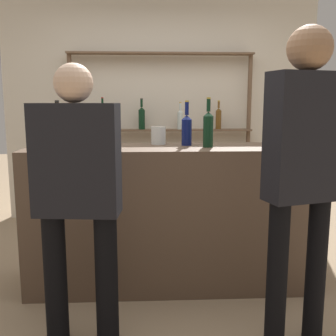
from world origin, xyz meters
TOP-DOWN VIEW (x-y plane):
  - ground_plane at (0.00, 0.00)m, footprint 16.00×16.00m
  - bar_counter at (0.00, 0.00)m, footprint 2.10×0.60m
  - back_wall at (0.00, 1.90)m, footprint 3.70×0.12m
  - back_shelf at (-0.01, 1.72)m, footprint 2.14×0.18m
  - counter_bottle_0 at (0.15, 0.09)m, footprint 0.08×0.08m
  - counter_bottle_1 at (0.30, -0.04)m, footprint 0.08×0.08m
  - counter_bottle_2 at (-0.85, 0.16)m, footprint 0.08×0.08m
  - wine_glass at (0.91, -0.12)m, footprint 0.07×0.07m
  - cork_jar at (-0.07, 0.18)m, footprint 0.12×0.12m
  - customer_left at (-0.54, -0.76)m, footprint 0.49×0.25m
  - customer_right at (0.70, -0.85)m, footprint 0.45×0.29m

SIDE VIEW (x-z plane):
  - ground_plane at x=0.00m, z-range 0.00..0.00m
  - bar_counter at x=0.00m, z-range 0.00..1.08m
  - customer_left at x=-0.54m, z-range 0.13..1.75m
  - customer_right at x=0.70m, z-range 0.18..1.99m
  - cork_jar at x=-0.07m, z-range 1.08..1.22m
  - wine_glass at x=0.91m, z-range 1.12..1.29m
  - counter_bottle_0 at x=0.15m, z-range 1.04..1.38m
  - counter_bottle_2 at x=-0.85m, z-range 1.04..1.39m
  - counter_bottle_1 at x=0.30m, z-range 1.04..1.40m
  - back_shelf at x=-0.01m, z-range 0.31..2.29m
  - back_wall at x=0.00m, z-range 0.00..2.80m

